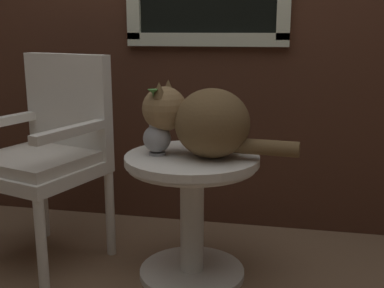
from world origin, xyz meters
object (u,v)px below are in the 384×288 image
(cat, at_px, (204,121))
(pewter_vase_with_ivy, at_px, (157,135))
(wicker_chair, at_px, (49,148))
(wicker_side_table, at_px, (192,196))

(cat, relative_size, pewter_vase_with_ivy, 2.32)
(pewter_vase_with_ivy, bearing_deg, wicker_chair, 171.94)
(wicker_side_table, bearing_deg, cat, -10.29)
(pewter_vase_with_ivy, bearing_deg, wicker_side_table, 7.46)
(wicker_chair, relative_size, pewter_vase_with_ivy, 3.39)
(wicker_side_table, distance_m, pewter_vase_with_ivy, 0.31)
(cat, distance_m, pewter_vase_with_ivy, 0.21)
(pewter_vase_with_ivy, bearing_deg, cat, 2.89)
(wicker_side_table, relative_size, cat, 0.87)
(wicker_side_table, relative_size, pewter_vase_with_ivy, 2.01)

